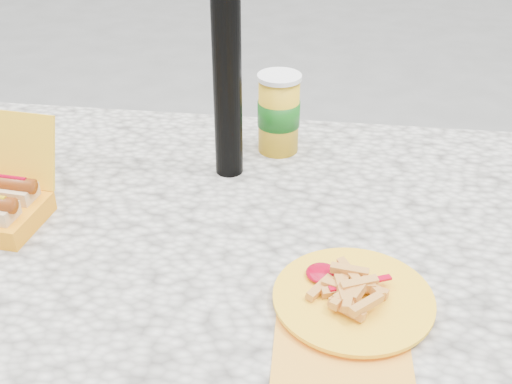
# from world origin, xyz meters

# --- Properties ---
(picnic_table) EXTENTS (1.20, 0.80, 0.75)m
(picnic_table) POSITION_xyz_m (0.00, 0.00, 0.64)
(picnic_table) COLOR beige
(picnic_table) RESTS_ON ground
(fries_plate) EXTENTS (0.22, 0.30, 0.04)m
(fries_plate) POSITION_xyz_m (0.23, -0.19, 0.76)
(fries_plate) COLOR orange
(fries_plate) RESTS_ON picnic_table
(soda_cup) EXTENTS (0.08, 0.08, 0.16)m
(soda_cup) POSITION_xyz_m (0.08, 0.26, 0.83)
(soda_cup) COLOR gold
(soda_cup) RESTS_ON picnic_table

